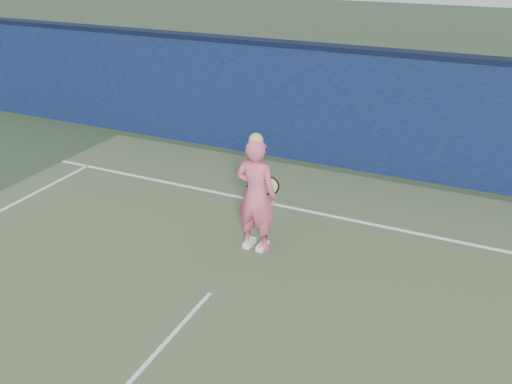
% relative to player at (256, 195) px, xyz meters
% --- Properties ---
extents(ground, '(80.00, 80.00, 0.00)m').
position_rel_player_xyz_m(ground, '(-0.06, -2.44, -0.96)').
color(ground, '#2C4228').
rests_on(ground, ground).
extents(backstop_wall, '(24.00, 0.40, 2.50)m').
position_rel_player_xyz_m(backstop_wall, '(-0.06, 4.06, 0.29)').
color(backstop_wall, '#0C0E35').
rests_on(backstop_wall, ground).
extents(wall_cap, '(24.00, 0.42, 0.10)m').
position_rel_player_xyz_m(wall_cap, '(-0.06, 4.06, 1.59)').
color(wall_cap, black).
rests_on(wall_cap, backstop_wall).
extents(player, '(0.70, 0.47, 1.98)m').
position_rel_player_xyz_m(player, '(0.00, 0.00, 0.00)').
color(player, '#DD5675').
rests_on(player, ground).
extents(racket, '(0.62, 0.15, 0.33)m').
position_rel_player_xyz_m(racket, '(0.02, 0.42, -0.01)').
color(racket, black).
rests_on(racket, ground).
extents(court_lines, '(11.00, 12.04, 0.01)m').
position_rel_player_xyz_m(court_lines, '(-0.06, -2.77, -0.94)').
color(court_lines, white).
rests_on(court_lines, court_surface).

